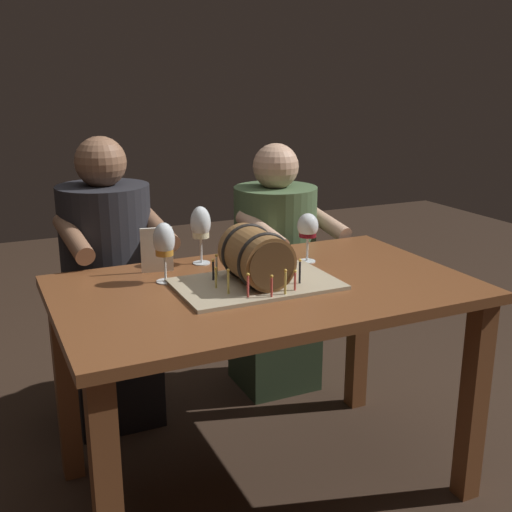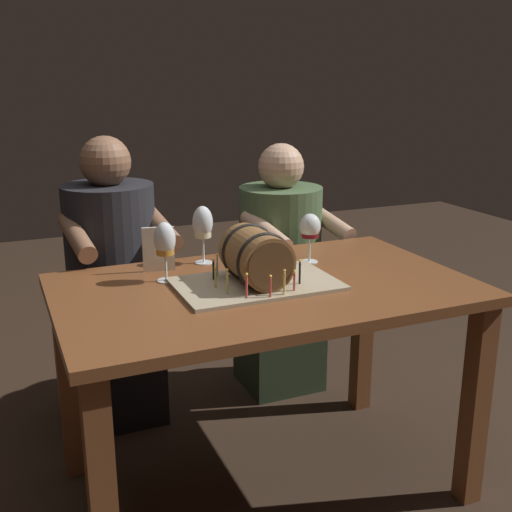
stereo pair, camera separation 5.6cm
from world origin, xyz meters
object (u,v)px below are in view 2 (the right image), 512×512
(wine_glass_white, at_px, (203,225))
(person_seated_left, at_px, (114,292))
(wine_glass_amber, at_px, (165,242))
(barrel_cake, at_px, (256,262))
(dining_table, at_px, (265,318))
(wine_glass_red, at_px, (310,228))
(person_seated_right, at_px, (280,276))
(menu_card, at_px, (159,249))

(wine_glass_white, relative_size, person_seated_left, 0.18)
(wine_glass_amber, bearing_deg, barrel_cake, -31.68)
(wine_glass_white, bearing_deg, dining_table, -70.71)
(wine_glass_red, relative_size, wine_glass_white, 0.86)
(wine_glass_red, xyz_separation_m, wine_glass_white, (-0.36, 0.14, 0.02))
(wine_glass_white, xyz_separation_m, person_seated_right, (0.48, 0.37, -0.36))
(wine_glass_red, height_order, wine_glass_white, wine_glass_white)
(wine_glass_amber, height_order, person_seated_right, person_seated_right)
(wine_glass_red, relative_size, menu_card, 1.13)
(wine_glass_white, relative_size, menu_card, 1.32)
(dining_table, distance_m, wine_glass_amber, 0.42)
(dining_table, height_order, barrel_cake, barrel_cake)
(wine_glass_amber, xyz_separation_m, wine_glass_red, (0.54, 0.01, -0.01))
(barrel_cake, relative_size, person_seated_left, 0.43)
(dining_table, xyz_separation_m, wine_glass_amber, (-0.29, 0.16, 0.26))
(wine_glass_amber, bearing_deg, dining_table, -28.81)
(barrel_cake, bearing_deg, person_seated_left, 116.85)
(wine_glass_white, bearing_deg, barrel_cake, -76.18)
(dining_table, distance_m, wine_glass_white, 0.42)
(dining_table, height_order, wine_glass_amber, wine_glass_amber)
(barrel_cake, distance_m, wine_glass_amber, 0.31)
(wine_glass_white, height_order, menu_card, wine_glass_white)
(wine_glass_red, bearing_deg, person_seated_right, 76.25)
(wine_glass_amber, relative_size, wine_glass_red, 1.11)
(person_seated_right, bearing_deg, dining_table, -119.02)
(wine_glass_red, height_order, person_seated_right, person_seated_right)
(barrel_cake, bearing_deg, menu_card, 132.44)
(wine_glass_red, bearing_deg, menu_card, 168.88)
(barrel_cake, relative_size, person_seated_right, 0.46)
(wine_glass_amber, distance_m, menu_card, 0.13)
(dining_table, distance_m, person_seated_left, 0.78)
(barrel_cake, height_order, wine_glass_white, wine_glass_white)
(dining_table, height_order, person_seated_right, person_seated_right)
(barrel_cake, distance_m, person_seated_left, 0.81)
(wine_glass_red, relative_size, person_seated_right, 0.16)
(dining_table, distance_m, wine_glass_red, 0.39)
(wine_glass_amber, relative_size, person_seated_right, 0.18)
(dining_table, xyz_separation_m, barrel_cake, (-0.03, 0.00, 0.20))
(wine_glass_white, bearing_deg, menu_card, -168.50)
(wine_glass_white, distance_m, person_seated_left, 0.56)
(dining_table, xyz_separation_m, person_seated_left, (-0.37, 0.68, -0.07))
(wine_glass_amber, height_order, person_seated_left, person_seated_left)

